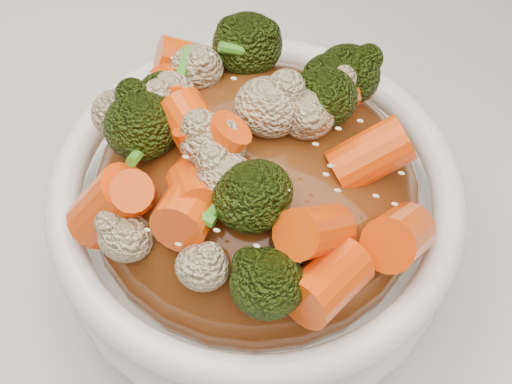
% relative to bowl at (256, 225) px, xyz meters
% --- Properties ---
extents(tablecloth, '(1.20, 0.80, 0.04)m').
position_rel_bowl_xyz_m(tablecloth, '(-0.06, 0.01, -0.06)').
color(tablecloth, silver).
rests_on(tablecloth, dining_table).
extents(bowl, '(0.27, 0.27, 0.09)m').
position_rel_bowl_xyz_m(bowl, '(0.00, 0.00, 0.00)').
color(bowl, white).
rests_on(bowl, tablecloth).
extents(sauce_base, '(0.21, 0.21, 0.10)m').
position_rel_bowl_xyz_m(sauce_base, '(0.00, 0.00, 0.03)').
color(sauce_base, '#5F2C10').
rests_on(sauce_base, bowl).
extents(carrots, '(0.21, 0.21, 0.05)m').
position_rel_bowl_xyz_m(carrots, '(0.00, 0.00, 0.10)').
color(carrots, '#FC4C08').
rests_on(carrots, sauce_base).
extents(broccoli, '(0.21, 0.21, 0.05)m').
position_rel_bowl_xyz_m(broccoli, '(0.00, 0.00, 0.09)').
color(broccoli, black).
rests_on(broccoli, sauce_base).
extents(cauliflower, '(0.21, 0.21, 0.04)m').
position_rel_bowl_xyz_m(cauliflower, '(0.00, 0.00, 0.09)').
color(cauliflower, beige).
rests_on(cauliflower, sauce_base).
extents(scallions, '(0.16, 0.16, 0.02)m').
position_rel_bowl_xyz_m(scallions, '(0.00, 0.00, 0.10)').
color(scallions, '#3B861F').
rests_on(scallions, sauce_base).
extents(sesame_seeds, '(0.19, 0.19, 0.01)m').
position_rel_bowl_xyz_m(sesame_seeds, '(0.00, 0.00, 0.10)').
color(sesame_seeds, beige).
rests_on(sesame_seeds, sauce_base).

